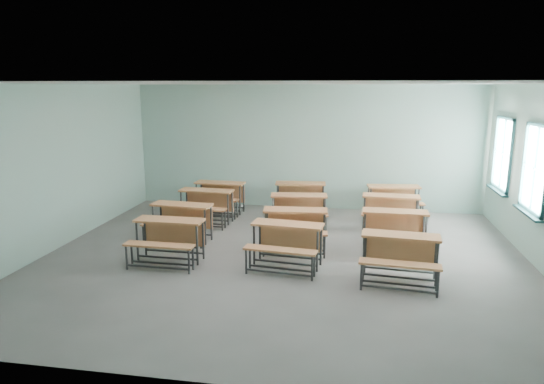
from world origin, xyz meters
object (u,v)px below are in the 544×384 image
Objects in this scene: desk_unit_r0c2 at (400,252)px; desk_unit_r1c0 at (180,217)px; desk_unit_r1c1 at (295,223)px; desk_unit_r2c0 at (205,201)px; desk_unit_r3c0 at (219,193)px; desk_unit_r0c0 at (168,234)px; desk_unit_r0c1 at (286,239)px; desk_unit_r1c2 at (395,225)px; desk_unit_r3c1 at (300,193)px; desk_unit_r3c2 at (394,197)px; desk_unit_r2c1 at (299,207)px; desk_unit_r2c2 at (391,208)px.

desk_unit_r1c0 is at bearing 166.77° from desk_unit_r0c2.
desk_unit_r1c1 is at bearing 3.66° from desk_unit_r1c0.
desk_unit_r3c0 is (0.06, 0.95, 0.00)m from desk_unit_r2c0.
desk_unit_r0c0 is at bearing -84.72° from desk_unit_r2c0.
desk_unit_r0c1 is 3.37m from desk_unit_r2c0.
desk_unit_r3c0 is (-4.16, 2.22, 0.00)m from desk_unit_r1c2.
desk_unit_r0c2 is at bearing -67.86° from desk_unit_r3c1.
desk_unit_r3c1 is at bearing 89.70° from desk_unit_r1c1.
desk_unit_r0c0 is at bearing -178.37° from desk_unit_r0c2.
desk_unit_r0c1 and desk_unit_r3c0 have the same top height.
desk_unit_r3c2 is (2.13, 3.73, 0.00)m from desk_unit_r0c1.
desk_unit_r1c1 and desk_unit_r2c1 have the same top height.
desk_unit_r2c1 is at bearing 88.81° from desk_unit_r1c1.
desk_unit_r0c1 and desk_unit_r2c1 have the same top height.
desk_unit_r0c1 and desk_unit_r2c2 have the same top height.
desk_unit_r0c0 and desk_unit_r2c2 have the same top height.
desk_unit_r1c0 is 1.00× the size of desk_unit_r1c1.
desk_unit_r0c0 and desk_unit_r0c2 have the same top height.
desk_unit_r0c2 is (1.92, -0.35, 0.00)m from desk_unit_r0c1.
desk_unit_r0c0 is at bearing -157.56° from desk_unit_r1c1.
desk_unit_r1c1 is 1.03× the size of desk_unit_r2c2.
desk_unit_r0c1 and desk_unit_r1c1 have the same top height.
desk_unit_r1c1 is at bearing -29.97° from desk_unit_r2c0.
desk_unit_r2c0 is at bearing -171.39° from desk_unit_r3c2.
desk_unit_r2c0 is (-4.22, 1.27, 0.00)m from desk_unit_r1c2.
desk_unit_r3c1 is (2.10, 1.23, 0.00)m from desk_unit_r2c0.
desk_unit_r3c1 is at bearing 122.23° from desk_unit_r0c2.
desk_unit_r1c1 is 3.31m from desk_unit_r3c0.
desk_unit_r0c1 is 3.73m from desk_unit_r3c1.
desk_unit_r0c1 is 1.04× the size of desk_unit_r2c0.
desk_unit_r3c1 is (2.04, 0.28, 0.00)m from desk_unit_r3c0.
desk_unit_r3c1 is at bearing 99.13° from desk_unit_r0c1.
desk_unit_r1c1 is 1.04× the size of desk_unit_r1c2.
desk_unit_r2c0 is at bearing -154.64° from desk_unit_r3c1.
desk_unit_r3c0 and desk_unit_r3c2 have the same top height.
desk_unit_r0c1 is 4.09m from desk_unit_r3c0.
desk_unit_r1c0 and desk_unit_r1c1 have the same top height.
desk_unit_r2c0 is 0.99× the size of desk_unit_r3c0.
desk_unit_r1c2 and desk_unit_r2c2 have the same top height.
desk_unit_r1c2 is (4.11, 1.33, 0.00)m from desk_unit_r0c0.
desk_unit_r1c2 is at bearing -100.86° from desk_unit_r3c2.
desk_unit_r0c1 is at bearing -44.98° from desk_unit_r2c0.
desk_unit_r0c1 and desk_unit_r3c2 have the same top height.
desk_unit_r3c1 is (-0.20, 2.71, 0.00)m from desk_unit_r1c1.
desk_unit_r0c1 is 2.35m from desk_unit_r2c1.
desk_unit_r3c1 is at bearing 87.99° from desk_unit_r2c1.
desk_unit_r1c0 is (-4.27, 1.41, 0.00)m from desk_unit_r0c2.
desk_unit_r0c2 is 0.98× the size of desk_unit_r2c1.
desk_unit_r3c0 is (-0.05, 3.55, 0.00)m from desk_unit_r0c0.
desk_unit_r0c1 is 1.02× the size of desk_unit_r1c1.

